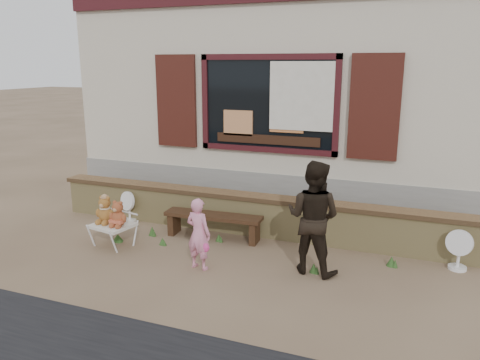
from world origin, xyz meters
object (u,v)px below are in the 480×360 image
at_px(folding_chair, 113,226).
at_px(adult, 313,217).
at_px(bench, 213,221).
at_px(child, 199,234).
at_px(teddy_bear_left, 105,209).
at_px(teddy_bear_right, 118,213).

distance_m(folding_chair, adult, 3.08).
relative_size(bench, folding_chair, 2.41).
bearing_deg(child, teddy_bear_left, -0.21).
height_order(teddy_bear_right, adult, adult).
distance_m(teddy_bear_left, adult, 3.19).
xyz_separation_m(folding_chair, teddy_bear_right, (0.14, -0.03, 0.23)).
xyz_separation_m(teddy_bear_left, child, (1.72, -0.28, -0.07)).
distance_m(folding_chair, child, 1.62).
bearing_deg(folding_chair, teddy_bear_right, 0.00).
relative_size(teddy_bear_left, child, 0.43).
bearing_deg(teddy_bear_left, child, 2.04).
bearing_deg(adult, bench, -9.53).
bearing_deg(teddy_bear_right, teddy_bear_left, 180.00).
bearing_deg(bench, child, -78.18).
distance_m(folding_chair, teddy_bear_left, 0.29).
height_order(teddy_bear_left, child, child).
bearing_deg(teddy_bear_left, adult, 14.63).
distance_m(bench, teddy_bear_right, 1.48).
height_order(child, adult, adult).
bearing_deg(folding_chair, teddy_bear_left, 180.00).
bearing_deg(folding_chair, child, 2.22).
height_order(folding_chair, child, child).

